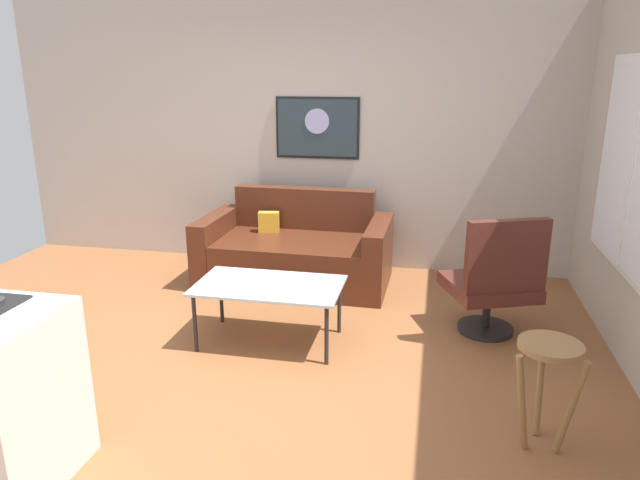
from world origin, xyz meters
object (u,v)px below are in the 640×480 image
object	(u,v)px
armchair	(495,281)
bar_stool	(548,366)
coffee_table	(269,289)
wall_painting	(317,128)
couch	(296,253)

from	to	relation	value
armchair	bar_stool	distance (m)	1.36
coffee_table	wall_painting	world-z (taller)	wall_painting
bar_stool	wall_painting	bearing A→B (deg)	123.09
couch	bar_stool	xyz separation A→B (m)	(1.91, -2.22, 0.19)
coffee_table	couch	bearing A→B (deg)	95.19
bar_stool	coffee_table	bearing A→B (deg)	153.05
coffee_table	wall_painting	xyz separation A→B (m)	(-0.03, 1.89, 1.00)
coffee_table	wall_painting	bearing A→B (deg)	90.94
couch	bar_stool	size ratio (longest dim) A/B	2.93
wall_painting	bar_stool	bearing A→B (deg)	-56.91
armchair	wall_painting	bearing A→B (deg)	138.92
armchair	couch	bearing A→B (deg)	153.58
coffee_table	armchair	xyz separation A→B (m)	(1.64, 0.43, 0.03)
couch	bar_stool	bearing A→B (deg)	-49.24
couch	bar_stool	distance (m)	2.94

